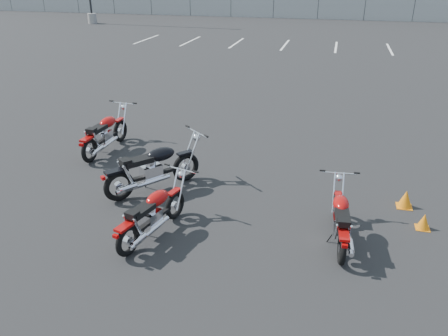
% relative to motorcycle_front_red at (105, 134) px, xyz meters
% --- Properties ---
extents(ground, '(120.00, 120.00, 0.00)m').
position_rel_motorcycle_front_red_xyz_m(ground, '(3.31, -2.21, -0.47)').
color(ground, black).
rests_on(ground, ground).
extents(motorcycle_front_red, '(0.82, 2.12, 1.04)m').
position_rel_motorcycle_front_red_xyz_m(motorcycle_front_red, '(0.00, 0.00, 0.00)').
color(motorcycle_front_red, black).
rests_on(motorcycle_front_red, ground).
extents(motorcycle_second_black, '(1.79, 2.01, 1.11)m').
position_rel_motorcycle_front_red_xyz_m(motorcycle_second_black, '(2.02, -1.70, 0.04)').
color(motorcycle_second_black, black).
rests_on(motorcycle_second_black, ground).
extents(motorcycle_third_red, '(0.90, 1.92, 0.94)m').
position_rel_motorcycle_front_red_xyz_m(motorcycle_third_red, '(2.67, -3.29, -0.04)').
color(motorcycle_third_red, black).
rests_on(motorcycle_third_red, ground).
extents(motorcycle_rear_red, '(0.72, 1.87, 0.91)m').
position_rel_motorcycle_front_red_xyz_m(motorcycle_rear_red, '(5.82, -2.65, -0.06)').
color(motorcycle_rear_red, black).
rests_on(motorcycle_rear_red, ground).
extents(training_cone_near, '(0.30, 0.30, 0.35)m').
position_rel_motorcycle_front_red_xyz_m(training_cone_near, '(7.06, -1.12, -0.30)').
color(training_cone_near, orange).
rests_on(training_cone_near, ground).
extents(training_cone_far, '(0.24, 0.24, 0.29)m').
position_rel_motorcycle_front_red_xyz_m(training_cone_far, '(7.29, -1.87, -0.33)').
color(training_cone_far, orange).
rests_on(training_cone_far, ground).
extents(chainlink_fence, '(80.06, 0.06, 1.80)m').
position_rel_motorcycle_front_red_xyz_m(chainlink_fence, '(3.31, 32.79, 0.43)').
color(chainlink_fence, gray).
rests_on(chainlink_fence, ground).
extents(parking_line_stripes, '(15.12, 4.00, 0.01)m').
position_rel_motorcycle_front_red_xyz_m(parking_line_stripes, '(0.81, 17.79, -0.47)').
color(parking_line_stripes, silver).
rests_on(parking_line_stripes, ground).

